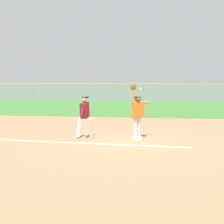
% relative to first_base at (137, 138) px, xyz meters
% --- Properties ---
extents(ground_plane, '(69.81, 69.81, 0.00)m').
position_rel_first_base_xyz_m(ground_plane, '(-0.41, -0.62, -0.04)').
color(ground_plane, tan).
extents(outfield_grass, '(50.30, 14.63, 0.01)m').
position_rel_first_base_xyz_m(outfield_grass, '(-0.41, 14.40, -0.04)').
color(outfield_grass, '#478438').
rests_on(outfield_grass, ground_plane).
extents(chalk_foul_line, '(11.98, 0.97, 0.01)m').
position_rel_first_base_xyz_m(chalk_foul_line, '(-4.00, -0.90, -0.04)').
color(chalk_foul_line, white).
rests_on(chalk_foul_line, ground_plane).
extents(first_base, '(0.38, 0.38, 0.08)m').
position_rel_first_base_xyz_m(first_base, '(0.00, 0.00, 0.00)').
color(first_base, white).
rests_on(first_base, ground_plane).
extents(fielder, '(0.76, 0.65, 2.28)m').
position_rel_first_base_xyz_m(fielder, '(-0.03, 0.16, 1.08)').
color(fielder, silver).
rests_on(fielder, ground_plane).
extents(runner, '(0.74, 0.85, 1.72)m').
position_rel_first_base_xyz_m(runner, '(-2.15, -0.04, 0.96)').
color(runner, white).
rests_on(runner, ground_plane).
extents(baseball, '(0.07, 0.07, 0.07)m').
position_rel_first_base_xyz_m(baseball, '(0.08, 0.53, 1.95)').
color(baseball, white).
extents(outfield_fence, '(50.38, 0.08, 1.92)m').
position_rel_first_base_xyz_m(outfield_fence, '(-0.41, 21.72, 0.92)').
color(outfield_fence, '#93999E').
rests_on(outfield_fence, ground_plane).
extents(parked_car_green, '(4.50, 2.31, 1.25)m').
position_rel_first_base_xyz_m(parked_car_green, '(-12.02, 23.91, 0.63)').
color(parked_car_green, '#1E6B33').
rests_on(parked_car_green, ground_plane).
extents(parked_car_red, '(4.48, 2.27, 1.25)m').
position_rel_first_base_xyz_m(parked_car_red, '(-5.70, 24.11, 0.63)').
color(parked_car_red, '#B21E1E').
rests_on(parked_car_red, ground_plane).
extents(parked_car_silver, '(4.46, 2.23, 1.25)m').
position_rel_first_base_xyz_m(parked_car_silver, '(0.26, 24.10, 0.63)').
color(parked_car_silver, '#B7B7BC').
rests_on(parked_car_silver, ground_plane).
extents(parked_car_white, '(4.51, 2.33, 1.25)m').
position_rel_first_base_xyz_m(parked_car_white, '(6.70, 24.42, 0.63)').
color(parked_car_white, white).
rests_on(parked_car_white, ground_plane).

